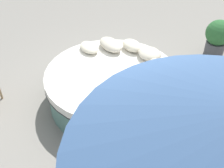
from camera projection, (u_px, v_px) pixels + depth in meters
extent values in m
plane|color=gray|center=(112.00, 100.00, 4.68)|extent=(16.00, 16.00, 0.00)
cylinder|color=#4C726B|center=(112.00, 90.00, 4.53)|extent=(2.16, 2.16, 0.49)
cylinder|color=black|center=(112.00, 79.00, 4.38)|extent=(2.23, 2.23, 0.02)
cylinder|color=silver|center=(112.00, 75.00, 4.34)|extent=(2.22, 2.22, 0.13)
ellipsoid|color=beige|center=(161.00, 67.00, 4.29)|extent=(0.48, 0.31, 0.16)
ellipsoid|color=beige|center=(150.00, 54.00, 4.58)|extent=(0.43, 0.38, 0.18)
ellipsoid|color=beige|center=(132.00, 46.00, 4.79)|extent=(0.43, 0.29, 0.19)
ellipsoid|color=beige|center=(110.00, 45.00, 4.82)|extent=(0.55, 0.32, 0.19)
ellipsoid|color=beige|center=(89.00, 47.00, 4.78)|extent=(0.44, 0.29, 0.14)
cylinder|color=#4C4C51|center=(214.00, 49.00, 5.80)|extent=(0.41, 0.41, 0.31)
sphere|color=#2D6633|center=(219.00, 33.00, 5.56)|extent=(0.55, 0.55, 0.55)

